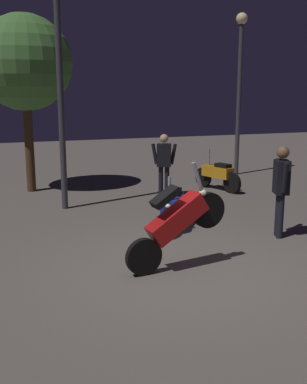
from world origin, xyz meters
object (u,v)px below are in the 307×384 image
object	(u,v)px
motorcycle_blue_parked_left	(172,207)
person_rider_beside	(164,160)
person_bystander_far	(281,183)
streetlamp_far	(240,74)
streetlamp_near	(59,62)
motorcycle_red_foreground	(177,222)
motorcycle_orange_parked_right	(217,174)

from	to	relation	value
motorcycle_blue_parked_left	person_rider_beside	size ratio (longest dim) A/B	0.90
person_bystander_far	streetlamp_far	distance (m)	7.17
streetlamp_near	streetlamp_far	xyz separation A→B (m)	(6.12, 2.67, -0.09)
streetlamp_far	motorcycle_blue_parked_left	bearing A→B (deg)	-131.12
person_rider_beside	person_bystander_far	size ratio (longest dim) A/B	0.95
motorcycle_red_foreground	streetlamp_far	xyz separation A→B (m)	(5.18, 7.05, 2.47)
person_rider_beside	person_bystander_far	bearing A→B (deg)	35.48
motorcycle_blue_parked_left	motorcycle_orange_parked_right	size ratio (longest dim) A/B	0.90
motorcycle_red_foreground	motorcycle_orange_parked_right	bearing A→B (deg)	49.69
person_rider_beside	streetlamp_far	distance (m)	4.72
motorcycle_red_foreground	streetlamp_near	world-z (taller)	streetlamp_near
motorcycle_orange_parked_right	streetlamp_far	size ratio (longest dim) A/B	0.32
streetlamp_far	motorcycle_red_foreground	bearing A→B (deg)	-126.33
person_rider_beside	streetlamp_far	world-z (taller)	streetlamp_far
motorcycle_blue_parked_left	person_bystander_far	xyz separation A→B (m)	(1.65, -1.19, 0.58)
motorcycle_blue_parked_left	streetlamp_far	distance (m)	7.26
person_rider_beside	streetlamp_far	bearing A→B (deg)	148.25
motorcycle_orange_parked_right	streetlamp_near	distance (m)	5.21
motorcycle_orange_parked_right	streetlamp_far	distance (m)	3.90
motorcycle_red_foreground	motorcycle_blue_parked_left	bearing A→B (deg)	62.58
motorcycle_red_foreground	streetlamp_near	bearing A→B (deg)	95.82
streetlamp_far	person_rider_beside	bearing A→B (deg)	-147.02
motorcycle_red_foreground	motorcycle_blue_parked_left	xyz separation A→B (m)	(0.77, 2.00, -0.31)
motorcycle_red_foreground	motorcycle_orange_parked_right	size ratio (longest dim) A/B	1.03
motorcycle_red_foreground	person_bystander_far	distance (m)	2.57
person_rider_beside	streetlamp_near	size ratio (longest dim) A/B	0.31
streetlamp_far	streetlamp_near	bearing A→B (deg)	-156.40
person_bystander_far	motorcycle_orange_parked_right	bearing A→B (deg)	98.93
motorcycle_blue_parked_left	streetlamp_far	size ratio (longest dim) A/B	0.29
streetlamp_near	streetlamp_far	size ratio (longest dim) A/B	1.03
person_bystander_far	motorcycle_blue_parked_left	bearing A→B (deg)	166.00
motorcycle_orange_parked_right	person_bystander_far	size ratio (longest dim) A/B	0.95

